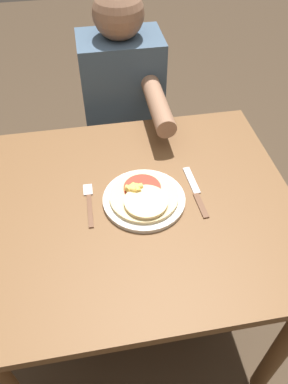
# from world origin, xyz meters

# --- Properties ---
(ground_plane) EXTENTS (8.00, 8.00, 0.00)m
(ground_plane) POSITION_xyz_m (0.00, 0.00, 0.00)
(ground_plane) COLOR #423323
(dining_table) EXTENTS (0.98, 0.83, 0.78)m
(dining_table) POSITION_xyz_m (0.00, 0.00, 0.64)
(dining_table) COLOR brown
(dining_table) RESTS_ON ground_plane
(plate) EXTENTS (0.25, 0.25, 0.01)m
(plate) POSITION_xyz_m (0.03, 0.01, 0.78)
(plate) COLOR silver
(plate) RESTS_ON dining_table
(pizza) EXTENTS (0.21, 0.21, 0.04)m
(pizza) POSITION_xyz_m (0.03, 0.00, 0.80)
(pizza) COLOR #E0C689
(pizza) RESTS_ON plate
(fork) EXTENTS (0.03, 0.18, 0.00)m
(fork) POSITION_xyz_m (-0.14, 0.03, 0.78)
(fork) COLOR brown
(fork) RESTS_ON dining_table
(knife) EXTENTS (0.03, 0.22, 0.00)m
(knife) POSITION_xyz_m (0.20, 0.01, 0.78)
(knife) COLOR brown
(knife) RESTS_ON dining_table
(person_diner) EXTENTS (0.33, 0.52, 1.19)m
(person_diner) POSITION_xyz_m (0.05, 0.63, 0.69)
(person_diner) COLOR #2D2D38
(person_diner) RESTS_ON ground_plane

